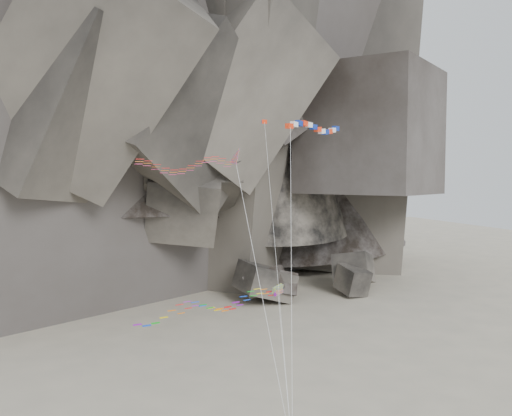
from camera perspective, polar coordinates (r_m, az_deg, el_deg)
name	(u,v)px	position (r m, az deg, el deg)	size (l,w,h in m)	color
headland	(97,53)	(114.13, -15.59, 14.71)	(110.00, 70.00, 84.00)	#5B544B
boulder_field	(237,293)	(86.69, -1.88, -8.54)	(73.29, 12.59, 7.45)	#47423F
delta_kite	(183,164)	(46.94, -7.34, 4.40)	(9.27, 12.23, 21.39)	red
banner_kite	(314,129)	(53.56, 5.86, 7.82)	(13.34, 14.54, 23.85)	red
parafoil_kite	(206,305)	(47.83, -5.02, -9.68)	(14.31, 11.24, 9.28)	#CCF00D
pennant_kite	(270,191)	(47.40, 1.42, 1.70)	(4.19, 12.03, 23.82)	red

